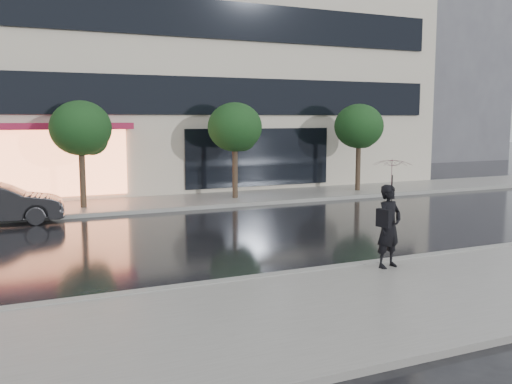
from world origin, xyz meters
TOP-DOWN VIEW (x-y plane):
  - ground at (0.00, 0.00)m, footprint 120.00×120.00m
  - sidewalk_near at (0.00, -3.25)m, footprint 60.00×4.50m
  - sidewalk_far at (0.00, 10.25)m, footprint 60.00×3.50m
  - curb_near at (0.00, -1.00)m, footprint 60.00×0.25m
  - curb_far at (0.00, 8.50)m, footprint 60.00×0.25m
  - office_building at (-0.00, 17.97)m, footprint 30.00×12.76m
  - bg_building_right at (26.00, 28.00)m, footprint 12.00×12.00m
  - tree_mid_west at (-2.94, 10.03)m, footprint 2.20×2.20m
  - tree_mid_east at (3.06, 10.03)m, footprint 2.20×2.20m
  - tree_far_east at (9.06, 10.03)m, footprint 2.20×2.20m
  - pedestrian_with_umbrella at (1.87, -1.49)m, footprint 1.00×1.01m

SIDE VIEW (x-z plane):
  - ground at x=0.00m, z-range 0.00..0.00m
  - sidewalk_near at x=0.00m, z-range 0.00..0.12m
  - sidewalk_far at x=0.00m, z-range 0.00..0.12m
  - curb_near at x=0.00m, z-range 0.00..0.14m
  - curb_far at x=0.00m, z-range 0.00..0.14m
  - pedestrian_with_umbrella at x=1.87m, z-range 0.38..2.76m
  - tree_mid_west at x=-2.94m, z-range 0.93..4.92m
  - tree_mid_east at x=3.06m, z-range 0.93..4.92m
  - tree_far_east at x=9.06m, z-range 0.93..4.92m
  - bg_building_right at x=26.00m, z-range 0.00..16.00m
  - office_building at x=0.00m, z-range 0.00..18.00m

